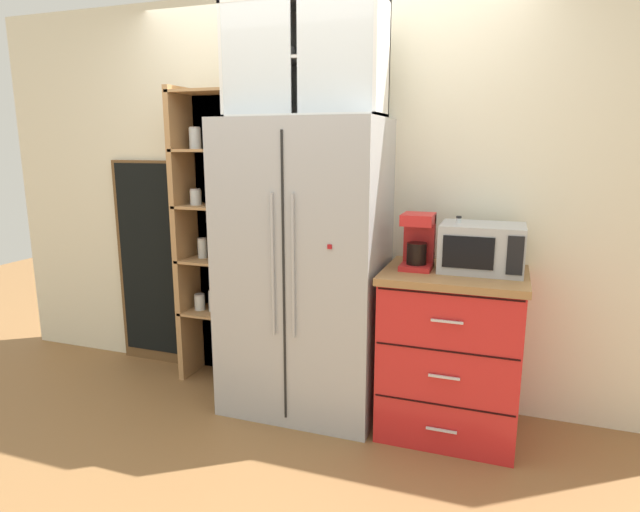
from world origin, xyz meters
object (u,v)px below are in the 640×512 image
(microwave, at_px, (482,248))
(coffee_maker, at_px, (418,241))
(chalkboard_menu, at_px, (153,263))
(mug_red, at_px, (457,260))
(bottle_clear, at_px, (457,245))
(mug_sage, at_px, (456,263))
(refrigerator, at_px, (304,269))

(microwave, xyz_separation_m, coffee_maker, (-0.34, -0.04, 0.03))
(chalkboard_menu, bearing_deg, coffee_maker, -7.73)
(microwave, relative_size, mug_red, 3.99)
(mug_red, bearing_deg, bottle_clear, -104.73)
(mug_sage, height_order, mug_red, mug_sage)
(mug_red, distance_m, bottle_clear, 0.09)
(coffee_maker, relative_size, mug_sage, 2.61)
(mug_red, bearing_deg, coffee_maker, -162.97)
(chalkboard_menu, bearing_deg, microwave, -5.59)
(refrigerator, distance_m, chalkboard_menu, 1.34)
(microwave, bearing_deg, mug_red, 170.10)
(coffee_maker, relative_size, mug_red, 2.81)
(refrigerator, bearing_deg, mug_red, 5.36)
(coffee_maker, distance_m, chalkboard_menu, 2.03)
(chalkboard_menu, bearing_deg, mug_red, -5.33)
(microwave, distance_m, mug_red, 0.15)
(bottle_clear, bearing_deg, microwave, -6.60)
(mug_red, height_order, bottle_clear, bottle_clear)
(refrigerator, height_order, mug_sage, refrigerator)
(coffee_maker, bearing_deg, refrigerator, -178.44)
(mug_sage, height_order, bottle_clear, bottle_clear)
(microwave, xyz_separation_m, chalkboard_menu, (-2.32, 0.23, -0.31))
(refrigerator, height_order, mug_red, refrigerator)
(bottle_clear, distance_m, chalkboard_menu, 2.22)
(microwave, xyz_separation_m, mug_red, (-0.13, 0.02, -0.08))
(mug_sage, distance_m, chalkboard_menu, 2.22)
(mug_sage, relative_size, chalkboard_menu, 0.08)
(chalkboard_menu, bearing_deg, mug_sage, -7.46)
(refrigerator, relative_size, coffee_maker, 5.70)
(microwave, bearing_deg, bottle_clear, 173.40)
(refrigerator, distance_m, microwave, 1.03)
(bottle_clear, height_order, chalkboard_menu, chalkboard_menu)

